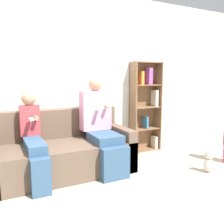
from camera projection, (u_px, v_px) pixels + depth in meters
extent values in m
plane|color=#B2A893|center=(86.00, 186.00, 2.80)|extent=(14.00, 14.00, 0.00)
cube|color=silver|center=(61.00, 77.00, 3.50)|extent=(10.00, 0.06, 2.55)
cube|color=brown|center=(65.00, 160.00, 3.06)|extent=(1.81, 0.68, 0.41)
cube|color=brown|center=(56.00, 137.00, 3.41)|extent=(1.81, 0.19, 0.82)
cube|color=brown|center=(121.00, 146.00, 3.42)|extent=(0.14, 0.68, 0.56)
cube|color=#335170|center=(115.00, 164.00, 2.94)|extent=(0.36, 0.12, 0.41)
cube|color=#335170|center=(105.00, 138.00, 3.16)|extent=(0.36, 0.47, 0.11)
cube|color=#E599BC|center=(95.00, 110.00, 3.41)|extent=(0.43, 0.19, 0.56)
sphere|color=tan|center=(95.00, 84.00, 3.35)|extent=(0.19, 0.19, 0.19)
cylinder|color=tan|center=(107.00, 107.00, 3.32)|extent=(0.05, 0.10, 0.05)
cube|color=white|center=(101.00, 108.00, 3.22)|extent=(0.05, 0.12, 0.02)
cube|color=#335170|center=(41.00, 177.00, 2.54)|extent=(0.21, 0.12, 0.41)
cube|color=#335170|center=(35.00, 146.00, 2.80)|extent=(0.21, 0.55, 0.11)
cube|color=#B73D42|center=(30.00, 120.00, 3.05)|extent=(0.24, 0.11, 0.39)
sphere|color=tan|center=(29.00, 98.00, 3.01)|extent=(0.18, 0.18, 0.18)
cylinder|color=tan|center=(36.00, 118.00, 2.99)|extent=(0.05, 0.10, 0.05)
cube|color=white|center=(31.00, 119.00, 2.91)|extent=(0.05, 0.12, 0.02)
cube|color=brown|center=(133.00, 108.00, 3.95)|extent=(0.02, 0.23, 1.53)
cube|color=brown|center=(158.00, 106.00, 4.18)|extent=(0.02, 0.23, 1.53)
cube|color=brown|center=(142.00, 106.00, 4.16)|extent=(0.53, 0.02, 1.53)
cube|color=brown|center=(145.00, 149.00, 4.17)|extent=(0.50, 0.20, 0.02)
cube|color=brown|center=(145.00, 129.00, 4.12)|extent=(0.50, 0.20, 0.02)
cube|color=brown|center=(146.00, 107.00, 4.06)|extent=(0.50, 0.20, 0.02)
cube|color=brown|center=(146.00, 85.00, 4.01)|extent=(0.50, 0.20, 0.02)
cube|color=brown|center=(147.00, 62.00, 3.96)|extent=(0.50, 0.20, 0.02)
cube|color=#934CA3|center=(149.00, 76.00, 4.01)|extent=(0.07, 0.14, 0.28)
cube|color=teal|center=(145.00, 122.00, 4.10)|extent=(0.03, 0.14, 0.20)
cube|color=orange|center=(141.00, 78.00, 3.94)|extent=(0.05, 0.15, 0.22)
cube|color=beige|center=(154.00, 142.00, 4.25)|extent=(0.05, 0.14, 0.21)
cube|color=beige|center=(154.00, 98.00, 4.12)|extent=(0.05, 0.16, 0.28)
ellipsoid|color=beige|center=(209.00, 165.00, 3.19)|extent=(0.15, 0.12, 0.19)
sphere|color=beige|center=(209.00, 155.00, 3.17)|extent=(0.12, 0.12, 0.12)
sphere|color=beige|center=(207.00, 152.00, 3.15)|extent=(0.05, 0.05, 0.05)
sphere|color=beige|center=(211.00, 151.00, 3.18)|extent=(0.05, 0.05, 0.05)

